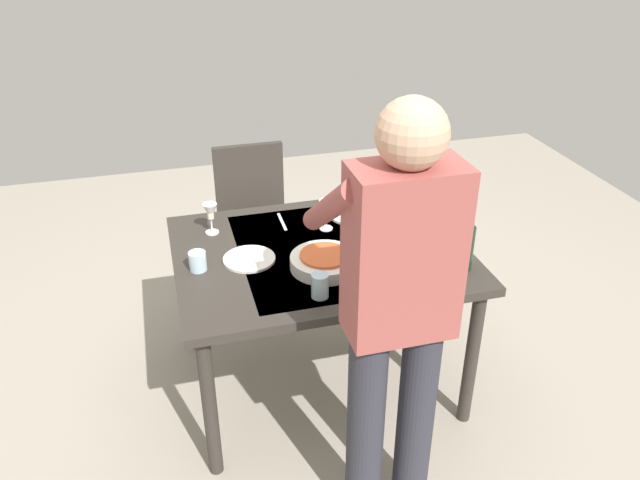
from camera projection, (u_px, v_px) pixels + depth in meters
ground_plane at (320, 379)px, 3.24m from camera, size 6.00×6.00×0.00m
dining_table at (320, 265)px, 2.91m from camera, size 1.30×1.01×0.76m
chair_near at (254, 214)px, 3.69m from camera, size 0.40×0.40×0.91m
person_server at (397, 306)px, 2.14m from camera, size 0.42×0.61×1.69m
wine_bottle at (465, 246)px, 2.68m from camera, size 0.07×0.07×0.30m
wine_glass_left at (326, 209)px, 2.99m from camera, size 0.07×0.07×0.15m
wine_glass_right at (210, 213)px, 2.96m from camera, size 0.07×0.07×0.15m
water_cup_near_left at (198, 261)px, 2.70m from camera, size 0.07×0.07×0.09m
water_cup_near_right at (320, 286)px, 2.52m from camera, size 0.07×0.07×0.10m
serving_bowl_pasta at (325, 261)px, 2.72m from camera, size 0.30×0.30×0.07m
side_bowl_salad at (436, 246)px, 2.83m from camera, size 0.18×0.18×0.07m
dinner_plate_near at (351, 214)px, 3.17m from camera, size 0.23×0.23×0.01m
dinner_plate_far at (249, 259)px, 2.79m from camera, size 0.23×0.23×0.01m
table_knife at (419, 279)px, 2.65m from camera, size 0.04×0.20×0.00m
table_fork at (282, 222)px, 3.10m from camera, size 0.02×0.18×0.00m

